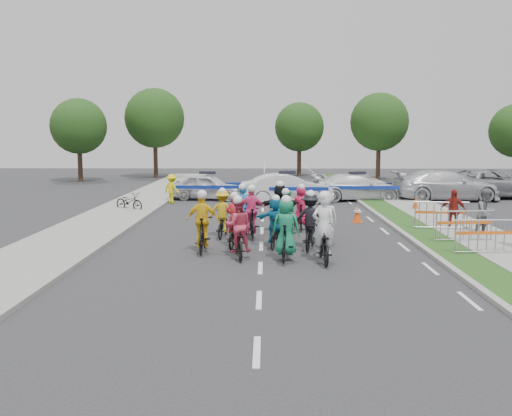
{
  "coord_description": "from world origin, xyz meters",
  "views": [
    {
      "loc": [
        0.15,
        -15.15,
        3.63
      ],
      "look_at": [
        -0.19,
        4.22,
        1.1
      ],
      "focal_mm": 40.0,
      "sensor_mm": 36.0,
      "label": 1
    }
  ],
  "objects_px": {
    "spectator_1": "(486,213)",
    "barrier_2": "(441,216)",
    "rider_7": "(326,223)",
    "parked_bike": "(129,202)",
    "rider_4": "(310,226)",
    "rider_12": "(243,217)",
    "rider_9": "(252,218)",
    "police_car_2": "(357,187)",
    "police_car_1": "(287,189)",
    "rider_0": "(323,239)",
    "tree_1": "(379,122)",
    "rider_5": "(276,225)",
    "barrier_1": "(464,227)",
    "cone_1": "(416,204)",
    "rider_13": "(301,212)",
    "tree_0": "(79,126)",
    "rider_8": "(285,220)",
    "cone_0": "(357,214)",
    "civilian_sedan": "(446,185)",
    "marshal_hiviz": "(172,189)",
    "rider_1": "(286,235)",
    "rider_2": "(238,235)",
    "spectator_2": "(453,210)",
    "police_car_0": "(208,187)",
    "tree_4": "(299,127)",
    "tree_3": "(155,118)",
    "rider_10": "(223,218)",
    "barrier_0": "(487,238)",
    "rider_6": "(235,229)",
    "rider_11": "(280,211)",
    "rider_3": "(203,228)"
  },
  "relations": [
    {
      "from": "police_car_1",
      "to": "tree_3",
      "type": "distance_m",
      "value": 20.57
    },
    {
      "from": "marshal_hiviz",
      "to": "tree_1",
      "type": "xyz_separation_m",
      "value": [
        13.81,
        15.4,
        3.78
      ]
    },
    {
      "from": "rider_7",
      "to": "tree_0",
      "type": "xyz_separation_m",
      "value": [
        -16.14,
        24.46,
        3.49
      ]
    },
    {
      "from": "tree_4",
      "to": "rider_5",
      "type": "bearing_deg",
      "value": -94.65
    },
    {
      "from": "barrier_0",
      "to": "rider_6",
      "type": "bearing_deg",
      "value": 170.29
    },
    {
      "from": "police_car_0",
      "to": "tree_4",
      "type": "xyz_separation_m",
      "value": [
        6.07,
        17.82,
        3.47
      ]
    },
    {
      "from": "rider_11",
      "to": "cone_0",
      "type": "height_order",
      "value": "rider_11"
    },
    {
      "from": "rider_3",
      "to": "police_car_1",
      "type": "bearing_deg",
      "value": -103.96
    },
    {
      "from": "rider_9",
      "to": "rider_13",
      "type": "xyz_separation_m",
      "value": [
        1.82,
        1.82,
        -0.04
      ]
    },
    {
      "from": "rider_4",
      "to": "rider_12",
      "type": "height_order",
      "value": "rider_4"
    },
    {
      "from": "cone_0",
      "to": "cone_1",
      "type": "bearing_deg",
      "value": 46.04
    },
    {
      "from": "rider_7",
      "to": "parked_bike",
      "type": "relative_size",
      "value": 1.06
    },
    {
      "from": "police_car_1",
      "to": "rider_0",
      "type": "bearing_deg",
      "value": 172.94
    },
    {
      "from": "rider_2",
      "to": "rider_7",
      "type": "distance_m",
      "value": 3.59
    },
    {
      "from": "rider_8",
      "to": "parked_bike",
      "type": "height_order",
      "value": "rider_8"
    },
    {
      "from": "parked_bike",
      "to": "barrier_1",
      "type": "bearing_deg",
      "value": -89.34
    },
    {
      "from": "rider_3",
      "to": "rider_5",
      "type": "relative_size",
      "value": 1.13
    },
    {
      "from": "rider_2",
      "to": "spectator_2",
      "type": "xyz_separation_m",
      "value": [
        7.8,
        4.69,
        0.1
      ]
    },
    {
      "from": "tree_0",
      "to": "marshal_hiviz",
      "type": "bearing_deg",
      "value": -55.54
    },
    {
      "from": "rider_8",
      "to": "tree_1",
      "type": "bearing_deg",
      "value": -106.0
    },
    {
      "from": "rider_9",
      "to": "police_car_2",
      "type": "relative_size",
      "value": 0.38
    },
    {
      "from": "civilian_sedan",
      "to": "spectator_1",
      "type": "distance_m",
      "value": 11.1
    },
    {
      "from": "rider_1",
      "to": "spectator_1",
      "type": "bearing_deg",
      "value": -143.07
    },
    {
      "from": "parked_bike",
      "to": "tree_3",
      "type": "xyz_separation_m",
      "value": [
        -2.67,
        20.48,
        4.45
      ]
    },
    {
      "from": "police_car_2",
      "to": "police_car_0",
      "type": "bearing_deg",
      "value": 85.1
    },
    {
      "from": "rider_0",
      "to": "rider_6",
      "type": "xyz_separation_m",
      "value": [
        -2.63,
        2.09,
        -0.07
      ]
    },
    {
      "from": "rider_5",
      "to": "barrier_2",
      "type": "height_order",
      "value": "rider_5"
    },
    {
      "from": "barrier_1",
      "to": "cone_1",
      "type": "xyz_separation_m",
      "value": [
        0.5,
        8.03,
        -0.22
      ]
    },
    {
      "from": "parked_bike",
      "to": "tree_0",
      "type": "bearing_deg",
      "value": 57.05
    },
    {
      "from": "rider_4",
      "to": "cone_0",
      "type": "xyz_separation_m",
      "value": [
        2.37,
        5.52,
        -0.39
      ]
    },
    {
      "from": "rider_0",
      "to": "parked_bike",
      "type": "xyz_separation_m",
      "value": [
        -8.1,
        10.73,
        -0.23
      ]
    },
    {
      "from": "tree_0",
      "to": "tree_3",
      "type": "distance_m",
      "value": 6.44
    },
    {
      "from": "rider_9",
      "to": "tree_3",
      "type": "distance_m",
      "value": 29.15
    },
    {
      "from": "police_car_1",
      "to": "parked_bike",
      "type": "relative_size",
      "value": 2.81
    },
    {
      "from": "police_car_0",
      "to": "rider_10",
      "type": "bearing_deg",
      "value": -162.13
    },
    {
      "from": "civilian_sedan",
      "to": "barrier_2",
      "type": "bearing_deg",
      "value": 159.2
    },
    {
      "from": "rider_11",
      "to": "parked_bike",
      "type": "relative_size",
      "value": 1.15
    },
    {
      "from": "rider_13",
      "to": "tree_0",
      "type": "xyz_separation_m",
      "value": [
        -15.48,
        21.69,
        3.5
      ]
    },
    {
      "from": "rider_7",
      "to": "rider_1",
      "type": "bearing_deg",
      "value": 56.54
    },
    {
      "from": "rider_11",
      "to": "tree_4",
      "type": "bearing_deg",
      "value": -105.49
    },
    {
      "from": "marshal_hiviz",
      "to": "barrier_1",
      "type": "distance_m",
      "value": 15.95
    },
    {
      "from": "tree_1",
      "to": "rider_5",
      "type": "bearing_deg",
      "value": -107.42
    },
    {
      "from": "rider_2",
      "to": "tree_3",
      "type": "xyz_separation_m",
      "value": [
        -8.33,
        30.69,
        4.2
      ]
    },
    {
      "from": "rider_0",
      "to": "police_car_0",
      "type": "distance_m",
      "value": 16.13
    },
    {
      "from": "marshal_hiviz",
      "to": "barrier_2",
      "type": "distance_m",
      "value": 14.34
    },
    {
      "from": "spectator_1",
      "to": "barrier_2",
      "type": "relative_size",
      "value": 0.84
    },
    {
      "from": "rider_8",
      "to": "marshal_hiviz",
      "type": "xyz_separation_m",
      "value": [
        -5.63,
        10.22,
        0.1
      ]
    },
    {
      "from": "marshal_hiviz",
      "to": "rider_1",
      "type": "bearing_deg",
      "value": 144.7
    },
    {
      "from": "rider_10",
      "to": "spectator_2",
      "type": "bearing_deg",
      "value": -165.5
    },
    {
      "from": "rider_8",
      "to": "rider_9",
      "type": "distance_m",
      "value": 1.17
    }
  ]
}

